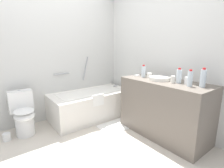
% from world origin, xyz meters
% --- Properties ---
extents(ground_plane, '(3.95, 3.95, 0.00)m').
position_xyz_m(ground_plane, '(0.00, 0.00, 0.00)').
color(ground_plane, beige).
extents(wall_back_tiled, '(3.35, 0.10, 2.46)m').
position_xyz_m(wall_back_tiled, '(0.00, 1.39, 1.23)').
color(wall_back_tiled, silver).
rests_on(wall_back_tiled, ground_plane).
extents(wall_right_mirror, '(0.10, 3.08, 2.46)m').
position_xyz_m(wall_right_mirror, '(1.53, 0.00, 1.23)').
color(wall_right_mirror, silver).
rests_on(wall_right_mirror, ground_plane).
extents(bathtub, '(1.56, 0.78, 1.17)m').
position_xyz_m(bathtub, '(0.62, 0.96, 0.28)').
color(bathtub, silver).
rests_on(bathtub, ground_plane).
extents(toilet, '(0.36, 0.51, 0.70)m').
position_xyz_m(toilet, '(-0.58, 1.02, 0.33)').
color(toilet, white).
rests_on(toilet, ground_plane).
extents(vanity_counter, '(0.61, 1.35, 0.88)m').
position_xyz_m(vanity_counter, '(1.17, -0.33, 0.44)').
color(vanity_counter, '#6B6056').
rests_on(vanity_counter, ground_plane).
extents(sink_basin, '(0.32, 0.32, 0.05)m').
position_xyz_m(sink_basin, '(1.16, -0.23, 0.90)').
color(sink_basin, white).
rests_on(sink_basin, vanity_counter).
extents(sink_faucet, '(0.12, 0.15, 0.06)m').
position_xyz_m(sink_faucet, '(1.34, -0.23, 0.90)').
color(sink_faucet, '#B0B0B5').
rests_on(sink_faucet, vanity_counter).
extents(water_bottle_0, '(0.07, 0.07, 0.21)m').
position_xyz_m(water_bottle_0, '(1.15, 0.09, 0.97)').
color(water_bottle_0, silver).
rests_on(water_bottle_0, vanity_counter).
extents(water_bottle_1, '(0.07, 0.07, 0.25)m').
position_xyz_m(water_bottle_1, '(1.21, -0.85, 0.99)').
color(water_bottle_1, silver).
rests_on(water_bottle_1, vanity_counter).
extents(water_bottle_2, '(0.07, 0.07, 0.22)m').
position_xyz_m(water_bottle_2, '(1.12, -0.73, 0.98)').
color(water_bottle_2, silver).
rests_on(water_bottle_2, vanity_counter).
extents(water_bottle_3, '(0.07, 0.07, 0.22)m').
position_xyz_m(water_bottle_3, '(1.20, -0.53, 0.98)').
color(water_bottle_3, silver).
rests_on(water_bottle_3, vanity_counter).
extents(drinking_glass_0, '(0.08, 0.08, 0.08)m').
position_xyz_m(drinking_glass_0, '(1.18, -0.01, 0.92)').
color(drinking_glass_0, white).
rests_on(drinking_glass_0, vanity_counter).
extents(drinking_glass_1, '(0.07, 0.07, 0.10)m').
position_xyz_m(drinking_glass_1, '(1.21, -0.65, 0.93)').
color(drinking_glass_1, white).
rests_on(drinking_glass_1, vanity_counter).
extents(drinking_glass_2, '(0.06, 0.06, 0.10)m').
position_xyz_m(drinking_glass_2, '(1.14, -0.47, 0.92)').
color(drinking_glass_2, white).
rests_on(drinking_glass_2, vanity_counter).
extents(soap_dish, '(0.09, 0.06, 0.02)m').
position_xyz_m(soap_dish, '(1.15, 0.24, 0.89)').
color(soap_dish, white).
rests_on(soap_dish, vanity_counter).
extents(bath_mat, '(0.61, 0.42, 0.01)m').
position_xyz_m(bath_mat, '(0.76, 0.32, 0.01)').
color(bath_mat, white).
rests_on(bath_mat, ground_plane).
extents(toilet_paper_roll, '(0.11, 0.11, 0.11)m').
position_xyz_m(toilet_paper_roll, '(-0.84, 0.96, 0.06)').
color(toilet_paper_roll, white).
rests_on(toilet_paper_roll, ground_plane).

